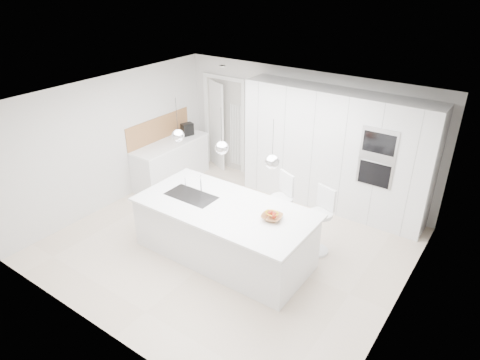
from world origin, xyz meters
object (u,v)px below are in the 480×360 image
Objects in this scene: bar_stool_right at (320,223)px; espresso_machine at (187,129)px; island_base at (224,233)px; fruit_bowl at (272,217)px; bar_stool_left at (281,207)px.

espresso_machine is at bearing -178.88° from bar_stool_right.
island_base is 9.15× the size of fruit_bowl.
espresso_machine is 0.23× the size of bar_stool_left.
fruit_bowl is (0.80, 0.14, 0.51)m from island_base.
bar_stool_left is 0.74m from bar_stool_right.
island_base is at bearing -20.13° from espresso_machine.
espresso_machine is 3.93m from bar_stool_right.
fruit_bowl is 0.98m from bar_stool_left.
island_base is at bearing -124.40° from bar_stool_right.
bar_stool_right is at bearing 62.93° from fruit_bowl.
island_base is 1.11m from bar_stool_left.
bar_stool_left is at bearing -0.47° from espresso_machine.
island_base is 3.31m from espresso_machine.
island_base is 2.47× the size of bar_stool_right.
fruit_bowl is 0.27× the size of bar_stool_right.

